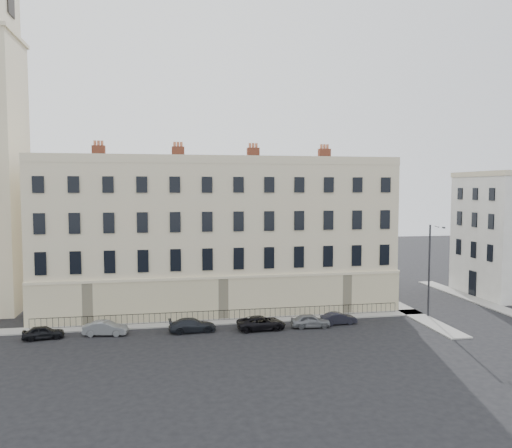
{
  "coord_description": "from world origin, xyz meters",
  "views": [
    {
      "loc": [
        -11.45,
        -41.22,
        12.68
      ],
      "look_at": [
        -2.05,
        10.0,
        8.92
      ],
      "focal_mm": 35.0,
      "sensor_mm": 36.0,
      "label": 1
    }
  ],
  "objects_px": {
    "car_c": "(192,325)",
    "car_f": "(339,318)",
    "car_d": "(261,323)",
    "car_e": "(310,321)",
    "car_a": "(43,332)",
    "streetlamp": "(430,266)",
    "car_b": "(105,328)"
  },
  "relations": [
    {
      "from": "car_c",
      "to": "car_d",
      "type": "bearing_deg",
      "value": -97.22
    },
    {
      "from": "car_a",
      "to": "streetlamp",
      "type": "bearing_deg",
      "value": -97.31
    },
    {
      "from": "car_d",
      "to": "car_e",
      "type": "bearing_deg",
      "value": -94.91
    },
    {
      "from": "car_a",
      "to": "car_b",
      "type": "height_order",
      "value": "car_b"
    },
    {
      "from": "car_f",
      "to": "car_a",
      "type": "bearing_deg",
      "value": 86.61
    },
    {
      "from": "car_a",
      "to": "car_b",
      "type": "distance_m",
      "value": 5.02
    },
    {
      "from": "car_d",
      "to": "car_e",
      "type": "height_order",
      "value": "car_e"
    },
    {
      "from": "car_c",
      "to": "car_e",
      "type": "bearing_deg",
      "value": -96.2
    },
    {
      "from": "car_b",
      "to": "car_d",
      "type": "xyz_separation_m",
      "value": [
        13.56,
        -0.76,
        -0.0
      ]
    },
    {
      "from": "car_b",
      "to": "streetlamp",
      "type": "distance_m",
      "value": 30.91
    },
    {
      "from": "car_a",
      "to": "car_d",
      "type": "xyz_separation_m",
      "value": [
        18.57,
        -0.55,
        0.05
      ]
    },
    {
      "from": "car_a",
      "to": "car_d",
      "type": "distance_m",
      "value": 18.58
    },
    {
      "from": "car_c",
      "to": "car_b",
      "type": "bearing_deg",
      "value": 83.94
    },
    {
      "from": "car_d",
      "to": "car_f",
      "type": "distance_m",
      "value": 7.46
    },
    {
      "from": "car_a",
      "to": "car_d",
      "type": "bearing_deg",
      "value": -100.04
    },
    {
      "from": "streetlamp",
      "to": "car_e",
      "type": "bearing_deg",
      "value": -154.85
    },
    {
      "from": "car_a",
      "to": "car_e",
      "type": "distance_m",
      "value": 23.13
    },
    {
      "from": "car_a",
      "to": "car_d",
      "type": "relative_size",
      "value": 0.76
    },
    {
      "from": "car_c",
      "to": "car_a",
      "type": "bearing_deg",
      "value": 86.0
    },
    {
      "from": "car_d",
      "to": "car_e",
      "type": "relative_size",
      "value": 1.22
    },
    {
      "from": "car_b",
      "to": "car_f",
      "type": "relative_size",
      "value": 1.12
    },
    {
      "from": "car_b",
      "to": "car_f",
      "type": "bearing_deg",
      "value": -82.62
    },
    {
      "from": "car_d",
      "to": "streetlamp",
      "type": "bearing_deg",
      "value": -89.45
    },
    {
      "from": "car_e",
      "to": "car_f",
      "type": "bearing_deg",
      "value": -74.86
    },
    {
      "from": "car_e",
      "to": "streetlamp",
      "type": "relative_size",
      "value": 0.4
    },
    {
      "from": "car_c",
      "to": "car_f",
      "type": "distance_m",
      "value": 13.57
    },
    {
      "from": "car_e",
      "to": "car_d",
      "type": "bearing_deg",
      "value": 92.45
    },
    {
      "from": "car_a",
      "to": "car_f",
      "type": "xyz_separation_m",
      "value": [
        26.01,
        -0.09,
        -0.02
      ]
    },
    {
      "from": "car_e",
      "to": "car_f",
      "type": "xyz_separation_m",
      "value": [
        2.9,
        0.58,
        -0.07
      ]
    },
    {
      "from": "car_c",
      "to": "car_f",
      "type": "relative_size",
      "value": 1.25
    },
    {
      "from": "car_d",
      "to": "car_e",
      "type": "distance_m",
      "value": 4.54
    },
    {
      "from": "car_c",
      "to": "car_e",
      "type": "relative_size",
      "value": 1.15
    }
  ]
}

